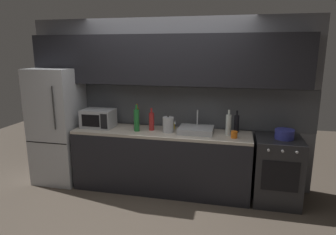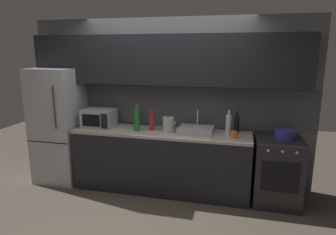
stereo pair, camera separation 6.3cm
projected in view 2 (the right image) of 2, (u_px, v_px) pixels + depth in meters
The scene contains 16 objects.
ground_plane at pixel (142, 222), 3.59m from camera, with size 10.00×10.00×0.00m, color #4C4238.
back_wall at pixel (166, 84), 4.38m from camera, with size 4.29×0.44×2.50m.
counter_run at pixel (161, 161), 4.34m from camera, with size 2.55×0.60×0.90m.
refrigerator at pixel (59, 125), 4.63m from camera, with size 0.68×0.69×1.77m.
oven_range at pixel (277, 171), 3.97m from camera, with size 0.60×0.62×0.90m.
microwave at pixel (99, 118), 4.46m from camera, with size 0.46×0.35×0.27m.
sink_basin at pixel (196, 130), 4.15m from camera, with size 0.48×0.38×0.30m.
kettle at pixel (168, 125), 4.17m from camera, with size 0.19×0.16×0.24m.
wine_bottle_clear at pixel (228, 125), 4.01m from camera, with size 0.07×0.07×0.35m.
wine_bottle_red at pixel (152, 121), 4.27m from camera, with size 0.08×0.08×0.33m.
wine_bottle_dark at pixel (237, 124), 4.14m from camera, with size 0.07×0.07×0.31m.
wine_bottle_amber at pixel (138, 117), 4.51m from camera, with size 0.06×0.06×0.34m.
wine_bottle_green at pixel (137, 120), 4.22m from camera, with size 0.08×0.08×0.38m.
mug_orange at pixel (234, 135), 3.89m from camera, with size 0.09×0.09×0.09m, color orange.
mug_yellow at pixel (172, 126), 4.35m from camera, with size 0.09×0.09×0.10m, color gold.
cooking_pot at pixel (285, 135), 3.84m from camera, with size 0.25×0.25×0.13m.
Camera 2 is at (1.07, -3.05, 2.04)m, focal length 31.65 mm.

